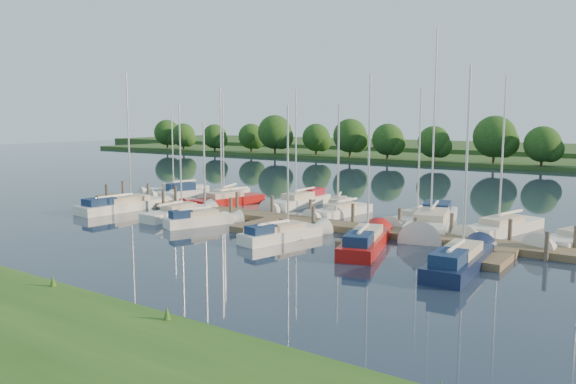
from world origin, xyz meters
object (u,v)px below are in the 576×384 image
Objects in this scene: dock at (275,220)px; sailboat_s_2 at (201,221)px; motorboat at (179,193)px; sailboat_n_0 at (176,191)px; sailboat_n_5 at (338,207)px.

sailboat_s_2 is (-3.74, -3.69, 0.13)m from dock.
dock is 5.25m from sailboat_s_2.
sailboat_n_0 is at bearing -17.47° from motorboat.
sailboat_n_5 reaches higher than dock.
motorboat is (-15.23, 5.50, 0.14)m from dock.
dock is 7.19m from sailboat_n_5.
sailboat_s_2 is (-4.84, -10.79, 0.05)m from sailboat_n_5.
dock is at bearing 57.39° from sailboat_n_5.
sailboat_s_2 is at bearing 162.88° from sailboat_n_0.
sailboat_n_0 reaches higher than sailboat_s_2.
motorboat is at bearing -18.21° from sailboat_n_5.
dock is 7.40× the size of motorboat.
sailboat_n_5 is at bearing -157.95° from sailboat_n_0.
motorboat is at bearing 162.93° from sailboat_s_2.
sailboat_n_5 is at bearing 87.40° from sailboat_s_2.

